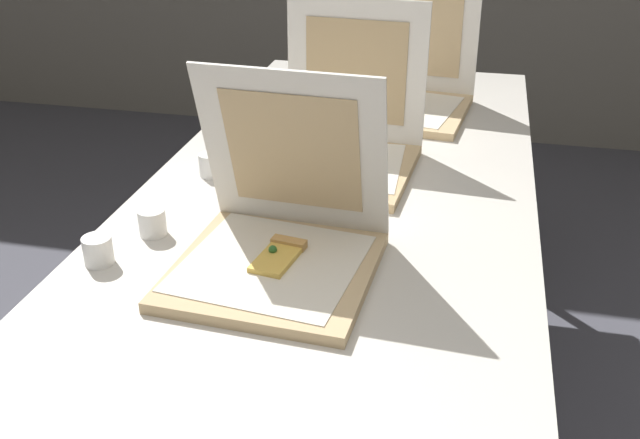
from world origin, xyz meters
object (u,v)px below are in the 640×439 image
at_px(pizza_box_middle, 341,145).
at_px(pizza_box_front, 278,243).
at_px(cup_white_far, 268,127).
at_px(table, 328,225).
at_px(cup_white_mid, 211,165).
at_px(cup_white_near_center, 152,222).
at_px(pizza_box_back, 407,92).
at_px(cup_white_near_left, 98,250).

bearing_deg(pizza_box_middle, pizza_box_front, -88.19).
bearing_deg(cup_white_far, table, -57.23).
distance_m(cup_white_mid, cup_white_near_center, 0.31).
relative_size(table, pizza_box_back, 5.74).
bearing_deg(cup_white_near_left, cup_white_far, 80.12).
relative_size(pizza_box_front, cup_white_far, 6.82).
distance_m(pizza_box_middle, pizza_box_back, 0.47).
height_order(table, cup_white_near_center, cup_white_near_center).
height_order(cup_white_near_left, cup_white_far, same).
bearing_deg(pizza_box_front, cup_white_mid, 129.25).
distance_m(table, cup_white_far, 0.47).
bearing_deg(table, cup_white_far, 122.77).
height_order(cup_white_mid, cup_white_near_center, same).
relative_size(pizza_box_middle, cup_white_mid, 6.99).
relative_size(cup_white_near_left, cup_white_far, 1.00).
distance_m(cup_white_near_left, cup_white_near_center, 0.14).
height_order(pizza_box_middle, pizza_box_back, pizza_box_middle).
relative_size(table, pizza_box_middle, 5.87).
xyz_separation_m(table, cup_white_near_center, (-0.32, -0.20, 0.07)).
bearing_deg(table, pizza_box_back, 82.65).
bearing_deg(cup_white_near_center, pizza_box_back, 65.11).
distance_m(pizza_box_front, cup_white_mid, 0.46).
relative_size(cup_white_near_left, cup_white_mid, 1.00).
bearing_deg(table, cup_white_near_left, -138.93).
height_order(table, pizza_box_middle, pizza_box_middle).
xyz_separation_m(pizza_box_front, cup_white_near_center, (-0.29, 0.07, -0.03)).
xyz_separation_m(pizza_box_middle, pizza_box_back, (0.11, 0.46, -0.00)).
bearing_deg(cup_white_mid, cup_white_near_center, -92.29).
xyz_separation_m(cup_white_far, cup_white_near_center, (-0.07, -0.59, 0.00)).
height_order(table, cup_white_far, cup_white_far).
height_order(table, cup_white_mid, cup_white_mid).
distance_m(pizza_box_front, cup_white_near_left, 0.34).
xyz_separation_m(pizza_box_front, cup_white_mid, (-0.27, 0.37, -0.03)).
bearing_deg(pizza_box_front, cup_white_far, 111.07).
xyz_separation_m(pizza_box_front, pizza_box_back, (0.13, 0.96, 0.00)).
bearing_deg(cup_white_near_left, pizza_box_back, 65.48).
xyz_separation_m(cup_white_near_left, cup_white_mid, (0.06, 0.43, 0.00)).
height_order(pizza_box_front, cup_white_near_left, pizza_box_front).
relative_size(cup_white_mid, cup_white_far, 1.00).
xyz_separation_m(table, pizza_box_middle, (-0.02, 0.23, 0.10)).
relative_size(pizza_box_middle, cup_white_near_left, 6.99).
relative_size(pizza_box_back, cup_white_far, 7.15).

